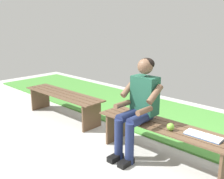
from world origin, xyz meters
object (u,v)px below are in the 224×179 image
at_px(bench_near, 163,133).
at_px(person_seated, 139,103).
at_px(book_open, 203,136).
at_px(apple, 171,127).
at_px(bench_far, 63,99).

relative_size(bench_near, person_seated, 1.45).
xyz_separation_m(person_seated, book_open, (-0.82, -0.12, -0.23)).
relative_size(person_seated, apple, 14.18).
bearing_deg(book_open, person_seated, 7.16).
xyz_separation_m(person_seated, apple, (-0.46, -0.02, -0.19)).
height_order(bench_far, book_open, book_open).
bearing_deg(bench_far, person_seated, 176.79).
bearing_deg(book_open, apple, 14.27).
bearing_deg(apple, book_open, -164.72).
relative_size(bench_far, book_open, 4.28).
xyz_separation_m(bench_far, person_seated, (-1.81, 0.10, 0.35)).
distance_m(bench_near, book_open, 0.52).
bearing_deg(apple, bench_far, -2.05).
bearing_deg(person_seated, bench_near, -162.11).
xyz_separation_m(bench_near, person_seated, (0.32, 0.10, 0.34)).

